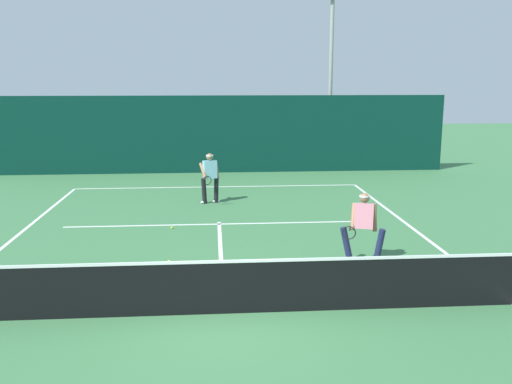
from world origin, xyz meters
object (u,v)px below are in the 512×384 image
at_px(player_far, 210,176).
at_px(tennis_ball, 169,261).
at_px(tennis_ball_extra, 172,228).
at_px(light_pole, 331,61).
at_px(player_near, 363,225).

distance_m(player_far, tennis_ball, 6.21).
bearing_deg(tennis_ball_extra, light_pole, 59.01).
distance_m(tennis_ball, tennis_ball_extra, 2.90).
height_order(player_far, light_pole, light_pole).
height_order(tennis_ball_extra, light_pole, light_pole).
bearing_deg(tennis_ball, player_near, -4.54).
relative_size(player_near, tennis_ball_extra, 24.29).
bearing_deg(tennis_ball_extra, player_far, 71.84).
bearing_deg(player_far, tennis_ball_extra, 53.73).
relative_size(tennis_ball_extra, light_pole, 0.01).
height_order(tennis_ball, tennis_ball_extra, same).
xyz_separation_m(tennis_ball_extra, light_pole, (6.62, 11.03, 4.77)).
height_order(player_far, tennis_ball, player_far).
bearing_deg(light_pole, player_near, -98.70).
distance_m(player_far, light_pole, 10.39).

